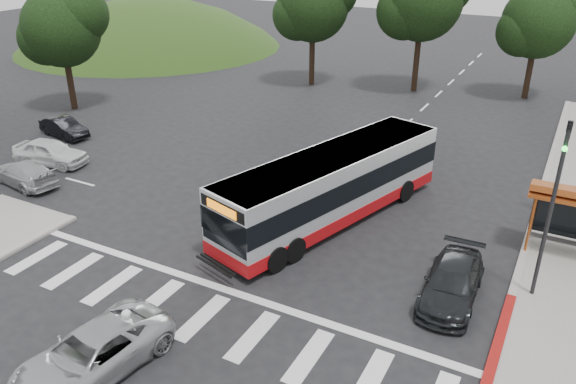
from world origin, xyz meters
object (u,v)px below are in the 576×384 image
Objects in this scene: transit_bus at (332,188)px; dark_sedan at (452,283)px; silver_suv_south at (92,354)px; pedestrian at (129,332)px.

dark_sedan is at bearing -11.94° from transit_bus.
silver_suv_south is (-2.26, -11.93, -0.88)m from transit_bus.
dark_sedan is (6.09, -3.35, -0.92)m from transit_bus.
silver_suv_south is (-8.35, -8.58, 0.04)m from dark_sedan.
transit_bus is 2.73× the size of dark_sedan.
transit_bus reaches higher than silver_suv_south.
pedestrian reaches higher than dark_sedan.
transit_bus is at bearing 87.02° from silver_suv_south.
pedestrian is (-1.84, -10.79, -0.74)m from transit_bus.
transit_bus is 2.45× the size of silver_suv_south.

